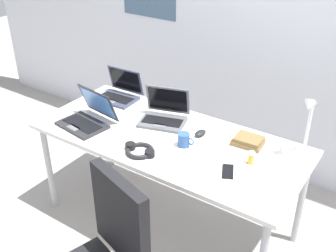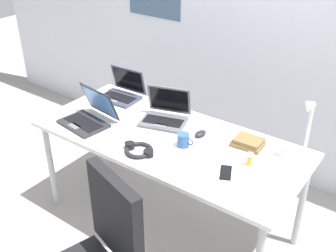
# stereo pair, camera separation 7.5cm
# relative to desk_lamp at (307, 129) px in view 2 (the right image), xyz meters

# --- Properties ---
(ground_plane) EXTENTS (12.00, 12.00, 0.00)m
(ground_plane) POSITION_rel_desk_lamp_xyz_m (-0.80, -0.28, -0.94)
(ground_plane) COLOR gray
(wall_back) EXTENTS (6.00, 0.13, 2.60)m
(wall_back) POSITION_rel_desk_lamp_xyz_m (-0.80, 0.82, 0.36)
(wall_back) COLOR silver
(wall_back) RESTS_ON ground_plane
(desk) EXTENTS (1.80, 0.80, 0.74)m
(desk) POSITION_rel_desk_lamp_xyz_m (-0.80, -0.28, -0.25)
(desk) COLOR white
(desk) RESTS_ON ground_plane
(desk_lamp) EXTENTS (0.12, 0.18, 0.40)m
(desk_lamp) POSITION_rel_desk_lamp_xyz_m (0.00, 0.00, 0.00)
(desk_lamp) COLOR white
(desk_lamp) RESTS_ON desk
(laptop_near_mouse) EXTENTS (0.31, 0.27, 0.22)m
(laptop_near_mouse) POSITION_rel_desk_lamp_xyz_m (-1.44, -0.01, -0.15)
(laptop_near_mouse) COLOR #33384C
(laptop_near_mouse) RESTS_ON desk
(laptop_near_lamp) EXTENTS (0.38, 0.35, 0.23)m
(laptop_near_lamp) POSITION_rel_desk_lamp_xyz_m (-0.94, -0.12, -0.15)
(laptop_near_lamp) COLOR #515459
(laptop_near_lamp) RESTS_ON desk
(laptop_far_corner) EXTENTS (0.37, 0.35, 0.23)m
(laptop_far_corner) POSITION_rel_desk_lamp_xyz_m (-1.36, -0.45, -0.15)
(laptop_far_corner) COLOR #232326
(laptop_far_corner) RESTS_ON desk
(computer_mouse) EXTENTS (0.07, 0.10, 0.03)m
(computer_mouse) POSITION_rel_desk_lamp_xyz_m (-0.63, -0.14, -0.18)
(computer_mouse) COLOR black
(computer_mouse) RESTS_ON desk
(cell_phone) EXTENTS (0.12, 0.15, 0.01)m
(cell_phone) POSITION_rel_desk_lamp_xyz_m (-0.29, -0.41, -0.19)
(cell_phone) COLOR black
(cell_phone) RESTS_ON desk
(headphones) EXTENTS (0.21, 0.18, 0.04)m
(headphones) POSITION_rel_desk_lamp_xyz_m (-0.84, -0.53, -0.18)
(headphones) COLOR black
(headphones) RESTS_ON desk
(pill_bottle) EXTENTS (0.04, 0.04, 0.08)m
(pill_bottle) POSITION_rel_desk_lamp_xyz_m (-0.22, -0.26, -0.16)
(pill_bottle) COLOR gold
(pill_bottle) RESTS_ON desk
(book_stack) EXTENTS (0.20, 0.15, 0.05)m
(book_stack) POSITION_rel_desk_lamp_xyz_m (-0.32, -0.07, -0.17)
(book_stack) COLOR brown
(book_stack) RESTS_ON desk
(coffee_mug) EXTENTS (0.11, 0.08, 0.09)m
(coffee_mug) POSITION_rel_desk_lamp_xyz_m (-0.65, -0.31, -0.15)
(coffee_mug) COLOR #2D518C
(coffee_mug) RESTS_ON desk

